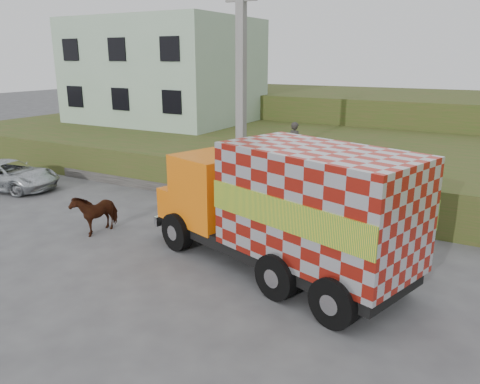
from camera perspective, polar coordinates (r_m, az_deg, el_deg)
The scene contains 10 objects.
ground at distance 13.81m, azimuth -5.63°, elevation -6.60°, with size 120.00×120.00×0.00m, color #474749.
embankment at distance 22.15m, azimuth 9.27°, elevation 4.04°, with size 40.00×12.00×1.50m, color #34501A.
embankment_far at distance 33.43m, azimuth 16.62°, elevation 8.94°, with size 40.00×12.00×3.00m, color #34501A.
retaining_strip at distance 18.08m, azimuth -3.26°, elevation -0.32°, with size 16.00×0.50×0.40m, color #595651.
building at distance 29.75m, azimuth -9.10°, elevation 14.39°, with size 10.00×8.00×6.00m, color #A7C4A8.
utility_pole at distance 17.21m, azimuth 0.13°, elevation 12.01°, with size 1.20×0.30×8.00m.
cargo_truck at distance 11.62m, azimuth 5.50°, elevation -1.93°, with size 7.89×4.54×3.36m.
cow at distance 15.38m, azimuth -17.20°, elevation -2.33°, with size 0.69×1.51×1.27m, color #341C0D.
suv at distance 21.70m, azimuth -26.42°, elevation 1.87°, with size 1.98×4.29×1.19m, color silver.
pedestrian at distance 17.38m, azimuth 6.68°, elevation 5.95°, with size 0.57×0.37×1.55m, color #312E2B.
Camera 1 is at (7.38, -10.38, 5.33)m, focal length 35.00 mm.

